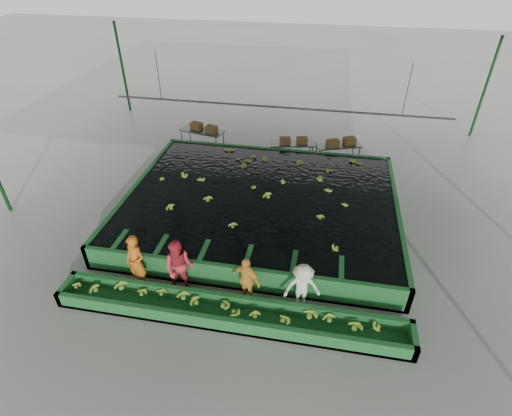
% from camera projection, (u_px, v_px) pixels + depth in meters
% --- Properties ---
extents(ground, '(80.00, 80.00, 0.00)m').
position_uv_depth(ground, '(253.00, 239.00, 14.15)').
color(ground, gray).
rests_on(ground, ground).
extents(shed_roof, '(20.00, 22.00, 0.04)m').
position_uv_depth(shed_roof, '(253.00, 102.00, 11.28)').
color(shed_roof, '#9A9DA1').
rests_on(shed_roof, shed_posts).
extents(shed_posts, '(20.00, 22.00, 5.00)m').
position_uv_depth(shed_posts, '(253.00, 178.00, 12.71)').
color(shed_posts, '#103D17').
rests_on(shed_posts, ground).
extents(flotation_tank, '(10.00, 8.00, 0.90)m').
position_uv_depth(flotation_tank, '(261.00, 205.00, 15.10)').
color(flotation_tank, '#1D6229').
rests_on(flotation_tank, ground).
extents(tank_water, '(9.70, 7.70, 0.00)m').
position_uv_depth(tank_water, '(261.00, 196.00, 14.87)').
color(tank_water, black).
rests_on(tank_water, flotation_tank).
extents(sorting_trough, '(10.00, 1.00, 0.50)m').
position_uv_depth(sorting_trough, '(229.00, 313.00, 11.10)').
color(sorting_trough, '#1D6229').
rests_on(sorting_trough, ground).
extents(cableway_rail, '(0.08, 0.08, 14.00)m').
position_uv_depth(cableway_rail, '(276.00, 107.00, 16.46)').
color(cableway_rail, '#59605B').
rests_on(cableway_rail, shed_roof).
extents(rail_hanger_left, '(0.04, 0.04, 2.00)m').
position_uv_depth(rail_hanger_left, '(158.00, 76.00, 16.64)').
color(rail_hanger_left, '#59605B').
rests_on(rail_hanger_left, shed_roof).
extents(rail_hanger_right, '(0.04, 0.04, 2.00)m').
position_uv_depth(rail_hanger_right, '(407.00, 91.00, 15.12)').
color(rail_hanger_right, '#59605B').
rests_on(rail_hanger_right, shed_roof).
extents(worker_a, '(0.77, 0.63, 1.83)m').
position_uv_depth(worker_a, '(136.00, 262.00, 11.82)').
color(worker_a, orange).
rests_on(worker_a, ground).
extents(worker_b, '(0.97, 0.79, 1.87)m').
position_uv_depth(worker_b, '(179.00, 268.00, 11.61)').
color(worker_b, red).
rests_on(worker_b, ground).
extents(worker_c, '(1.01, 0.73, 1.59)m').
position_uv_depth(worker_c, '(246.00, 280.00, 11.38)').
color(worker_c, yellow).
rests_on(worker_c, ground).
extents(worker_d, '(1.14, 0.82, 1.60)m').
position_uv_depth(worker_d, '(302.00, 288.00, 11.14)').
color(worker_d, white).
rests_on(worker_d, ground).
extents(packing_table_left, '(2.28, 1.31, 0.98)m').
position_uv_depth(packing_table_left, '(203.00, 139.00, 19.77)').
color(packing_table_left, '#59605B').
rests_on(packing_table_left, ground).
extents(packing_table_mid, '(2.16, 1.21, 0.93)m').
position_uv_depth(packing_table_mid, '(292.00, 152.00, 18.71)').
color(packing_table_mid, '#59605B').
rests_on(packing_table_mid, ground).
extents(packing_table_right, '(2.18, 1.44, 0.92)m').
position_uv_depth(packing_table_right, '(337.00, 153.00, 18.55)').
color(packing_table_right, '#59605B').
rests_on(packing_table_right, ground).
extents(box_stack_left, '(1.48, 0.81, 0.31)m').
position_uv_depth(box_stack_left, '(204.00, 130.00, 19.45)').
color(box_stack_left, brown).
rests_on(box_stack_left, packing_table_left).
extents(box_stack_mid, '(1.32, 0.61, 0.27)m').
position_uv_depth(box_stack_mid, '(293.00, 143.00, 18.38)').
color(box_stack_mid, brown).
rests_on(box_stack_mid, packing_table_mid).
extents(box_stack_right, '(1.40, 0.99, 0.30)m').
position_uv_depth(box_stack_right, '(341.00, 145.00, 18.25)').
color(box_stack_right, brown).
rests_on(box_stack_right, packing_table_right).
extents(floating_bananas, '(9.41, 6.41, 0.13)m').
position_uv_depth(floating_bananas, '(265.00, 185.00, 15.51)').
color(floating_bananas, '#8FC033').
rests_on(floating_bananas, tank_water).
extents(trough_bananas, '(8.83, 0.59, 0.12)m').
position_uv_depth(trough_bananas, '(229.00, 309.00, 11.02)').
color(trough_bananas, '#8FC033').
rests_on(trough_bananas, sorting_trough).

